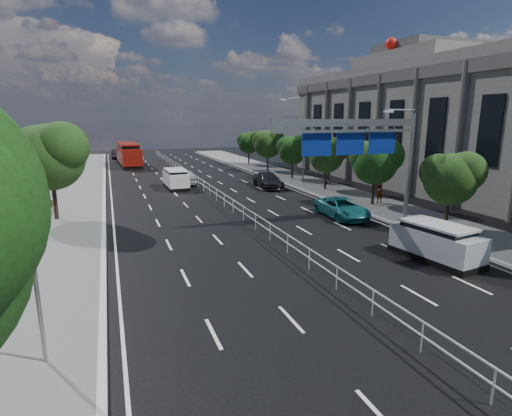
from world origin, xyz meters
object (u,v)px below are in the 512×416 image
parked_car_teal (342,208)px  pedestrian_a (379,192)px  overhead_gantry (362,139)px  pedestrian_b (328,177)px  parked_car_dark (268,180)px  toilet_sign (15,271)px  silver_minivan (436,242)px  near_car_silver (184,177)px  white_minivan (176,179)px  red_bus (128,154)px  near_car_dark (118,154)px

parked_car_teal → pedestrian_a: (5.18, 2.73, 0.36)m
overhead_gantry → pedestrian_a: overhead_gantry is taller
pedestrian_b → parked_car_dark: bearing=18.8°
pedestrian_b → toilet_sign: bearing=73.7°
pedestrian_a → silver_minivan: bearing=58.2°
pedestrian_b → near_car_silver: bearing=4.8°
toilet_sign → parked_car_teal: size_ratio=0.87×
white_minivan → parked_car_teal: bearing=-62.2°
overhead_gantry → red_bus: overhead_gantry is taller
overhead_gantry → white_minivan: 20.67m
silver_minivan → near_car_silver: bearing=97.6°
white_minivan → silver_minivan: bearing=-72.4°
toilet_sign → pedestrian_a: bearing=32.7°
parked_car_teal → pedestrian_b: size_ratio=3.20×
silver_minivan → parked_car_teal: 9.01m
near_car_silver → silver_minivan: 28.24m
white_minivan → pedestrian_a: (14.24, -13.35, 0.11)m
toilet_sign → pedestrian_a: toilet_sign is taller
toilet_sign → pedestrian_b: (23.76, 24.28, -2.03)m
white_minivan → overhead_gantry: bearing=-65.1°
parked_car_dark → pedestrian_b: 6.35m
white_minivan → red_bus: 21.94m
overhead_gantry → pedestrian_b: (6.06, 14.23, -4.69)m
white_minivan → red_bus: (-3.34, 21.68, 0.78)m
silver_minivan → toilet_sign: bearing=-178.1°
near_car_silver → parked_car_dark: (7.54, -4.92, -0.05)m
red_bus → white_minivan: bearing=-84.0°
near_car_silver → overhead_gantry: bearing=109.2°
near_car_dark → near_car_silver: bearing=106.6°
toilet_sign → overhead_gantry: (17.69, 10.05, 2.66)m
toilet_sign → near_car_dark: (4.24, 61.60, -2.12)m
red_bus → parked_car_dark: bearing=-66.4°
pedestrian_a → near_car_dark: bearing=-74.9°
red_bus → parked_car_dark: size_ratio=2.15×
overhead_gantry → near_car_silver: size_ratio=2.17×
silver_minivan → red_bus: bearing=96.7°
near_car_dark → parked_car_dark: 38.63m
overhead_gantry → pedestrian_a: 8.38m
overhead_gantry → near_car_silver: bearing=111.0°
white_minivan → red_bus: bearing=97.1°
parked_car_dark → overhead_gantry: bearing=-84.7°
silver_minivan → parked_car_dark: 22.31m
toilet_sign → parked_car_dark: toilet_sign is taller
parked_car_teal → pedestrian_b: bearing=67.1°
parked_car_dark → pedestrian_a: 11.90m
pedestrian_a → pedestrian_b: 9.58m
overhead_gantry → red_bus: bearing=107.2°
near_car_silver → silver_minivan: size_ratio=1.01×
toilet_sign → red_bus: bearing=83.8°
overhead_gantry → pedestrian_b: 16.16m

